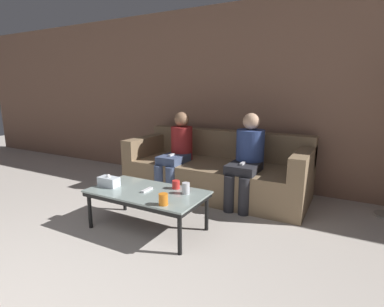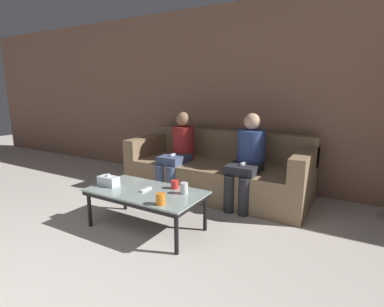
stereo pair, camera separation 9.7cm
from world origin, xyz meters
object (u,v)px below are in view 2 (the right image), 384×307
Objects in this scene: cup_near_right at (175,184)px; game_remote at (146,189)px; cup_far_center at (184,188)px; seated_person_left_end at (179,150)px; seated_person_mid_left at (248,157)px; tissue_box at (109,181)px; coffee_table at (146,194)px; cup_near_left at (161,199)px; couch at (218,171)px.

game_remote is (-0.22, -0.20, -0.03)m from cup_near_right.
cup_far_center is 0.10× the size of seated_person_left_end.
seated_person_mid_left is at bearing 75.60° from cup_far_center.
tissue_box is 0.19× the size of seated_person_mid_left.
coffee_table is 0.05m from game_remote.
seated_person_mid_left is at bearing 65.64° from cup_near_right.
cup_far_center is 0.75× the size of game_remote.
cup_far_center is 1.26m from seated_person_left_end.
seated_person_left_end is at bearing 120.70° from cup_near_right.
seated_person_left_end reaches higher than coffee_table.
game_remote is at bearing -137.48° from cup_near_right.
coffee_table is 13.81× the size of cup_near_right.
coffee_table is at bearing 9.41° from tissue_box.
seated_person_mid_left reaches higher than cup_far_center.
cup_near_left is at bearing -102.08° from seated_person_mid_left.
couch is at bearing 93.02° from cup_near_right.
cup_near_right is (0.22, 0.20, 0.08)m from coffee_table.
cup_far_center is at bearing -54.76° from seated_person_left_end.
game_remote is 1.34m from seated_person_mid_left.
tissue_box is 1.22m from seated_person_left_end.
coffee_table is (-0.16, -1.37, 0.07)m from couch.
tissue_box is at bearing -94.95° from seated_person_left_end.
couch is 28.48× the size of cup_near_right.
game_remote is 0.14× the size of seated_person_left_end.
tissue_box is at bearing -167.09° from cup_far_center.
seated_person_left_end is 0.99m from seated_person_mid_left.
cup_near_right is 1.10m from seated_person_left_end.
couch is at bearing 100.30° from cup_far_center.
cup_near_left is 1.54m from seated_person_left_end.
seated_person_mid_left reaches higher than cup_near_right.
tissue_box is (-0.80, 0.16, -0.00)m from cup_near_left.
cup_far_center is (0.03, 0.35, 0.00)m from cup_near_left.
cup_far_center reaches higher than cup_near_right.
tissue_box is 1.47× the size of game_remote.
game_remote is (0.00, -0.00, 0.05)m from coffee_table.
seated_person_left_end is at bearing -178.84° from seated_person_mid_left.
seated_person_mid_left is at bearing -22.83° from couch.
couch reaches higher than cup_near_right.
seated_person_left_end reaches higher than cup_near_right.
cup_far_center is at bearing 16.80° from game_remote.
coffee_table is 0.41m from cup_far_center.
tissue_box is 1.66m from seated_person_mid_left.
cup_near_left reaches higher than game_remote.
coffee_table is at bearing -163.20° from cup_far_center.
cup_near_left is 0.35m from cup_far_center.
cup_near_right is at bearing -86.98° from couch.
cup_near_left is 0.09× the size of seated_person_mid_left.
couch reaches higher than cup_near_left.
game_remote is 0.13× the size of seated_person_mid_left.
seated_person_left_end reaches higher than tissue_box.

